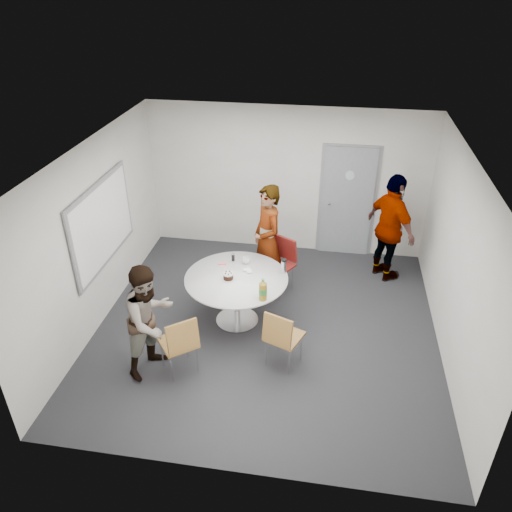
% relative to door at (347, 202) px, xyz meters
% --- Properties ---
extents(floor, '(5.00, 5.00, 0.00)m').
position_rel_door_xyz_m(floor, '(-1.10, -2.48, -1.03)').
color(floor, '#232427').
rests_on(floor, ground).
extents(ceiling, '(5.00, 5.00, 0.00)m').
position_rel_door_xyz_m(ceiling, '(-1.10, -2.48, 1.67)').
color(ceiling, silver).
rests_on(ceiling, wall_back).
extents(wall_back, '(5.00, 0.00, 5.00)m').
position_rel_door_xyz_m(wall_back, '(-1.10, 0.02, 0.32)').
color(wall_back, beige).
rests_on(wall_back, floor).
extents(wall_left, '(0.00, 5.00, 5.00)m').
position_rel_door_xyz_m(wall_left, '(-3.60, -2.48, 0.32)').
color(wall_left, beige).
rests_on(wall_left, floor).
extents(wall_right, '(0.00, 5.00, 5.00)m').
position_rel_door_xyz_m(wall_right, '(1.40, -2.48, 0.32)').
color(wall_right, beige).
rests_on(wall_right, floor).
extents(wall_front, '(5.00, 0.00, 5.00)m').
position_rel_door_xyz_m(wall_front, '(-1.10, -4.98, 0.32)').
color(wall_front, beige).
rests_on(wall_front, floor).
extents(door, '(1.02, 0.17, 2.12)m').
position_rel_door_xyz_m(door, '(0.00, 0.00, 0.00)').
color(door, slate).
rests_on(door, wall_back).
extents(whiteboard, '(0.04, 1.90, 1.25)m').
position_rel_door_xyz_m(whiteboard, '(-3.56, -2.28, 0.42)').
color(whiteboard, gray).
rests_on(whiteboard, wall_left).
extents(table, '(1.51, 1.51, 1.12)m').
position_rel_door_xyz_m(table, '(-1.53, -2.40, -0.34)').
color(table, silver).
rests_on(table, floor).
extents(chair_near_left, '(0.63, 0.64, 0.92)m').
position_rel_door_xyz_m(chair_near_left, '(-2.06, -3.63, -0.46)').
color(chair_near_left, brown).
rests_on(chair_near_left, floor).
extents(chair_near_right, '(0.56, 0.59, 0.90)m').
position_rel_door_xyz_m(chair_near_right, '(-0.79, -3.29, -0.47)').
color(chair_near_right, brown).
rests_on(chair_near_right, floor).
extents(chair_far, '(0.62, 0.64, 0.93)m').
position_rel_door_xyz_m(chair_far, '(-1.02, -1.41, -0.45)').
color(chair_far, maroon).
rests_on(chair_far, floor).
extents(person_main, '(0.72, 0.80, 1.84)m').
position_rel_door_xyz_m(person_main, '(-1.25, -1.43, -0.11)').
color(person_main, '#A5C6EA').
rests_on(person_main, floor).
extents(person_left, '(0.87, 0.95, 1.58)m').
position_rel_door_xyz_m(person_left, '(-2.47, -3.55, -0.23)').
color(person_left, white).
rests_on(person_left, floor).
extents(person_right, '(1.01, 1.16, 1.88)m').
position_rel_door_xyz_m(person_right, '(0.72, -0.75, -0.09)').
color(person_right, black).
rests_on(person_right, floor).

